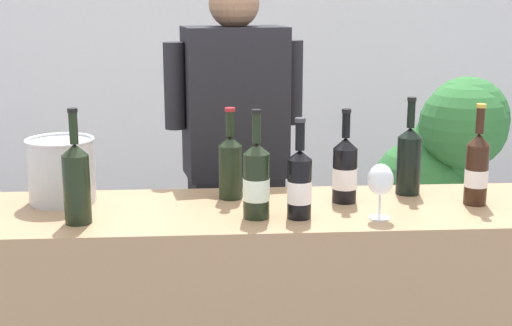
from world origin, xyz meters
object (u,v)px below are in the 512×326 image
object	(u,v)px
wine_bottle_2	(345,170)
person_server	(235,200)
wine_bottle_1	(409,159)
wine_glass	(381,182)
wine_bottle_4	(230,164)
wine_bottle_6	(76,181)
wine_bottle_5	(476,168)
ice_bucket	(61,170)
potted_shrub	(442,170)
wine_bottle_0	(299,184)
wine_bottle_3	(256,181)

from	to	relation	value
wine_bottle_2	person_server	size ratio (longest dim) A/B	0.18
wine_bottle_1	wine_glass	bearing A→B (deg)	-120.87
wine_bottle_2	wine_bottle_4	size ratio (longest dim) A/B	1.01
wine_bottle_2	wine_glass	bearing A→B (deg)	-69.00
wine_bottle_1	wine_bottle_4	size ratio (longest dim) A/B	1.09
wine_bottle_4	person_server	distance (m)	0.50
wine_glass	person_server	bearing A→B (deg)	121.14
wine_bottle_4	wine_glass	size ratio (longest dim) A/B	1.79
person_server	wine_bottle_6	bearing A→B (deg)	-126.79
wine_bottle_2	wine_bottle_4	bearing A→B (deg)	169.52
wine_bottle_1	wine_bottle_5	world-z (taller)	wine_bottle_1
wine_bottle_5	person_server	size ratio (longest dim) A/B	0.19
ice_bucket	person_server	world-z (taller)	person_server
wine_bottle_4	wine_bottle_5	xyz separation A→B (m)	(0.80, -0.12, 0.00)
wine_bottle_6	person_server	xyz separation A→B (m)	(0.50, 0.67, -0.26)
potted_shrub	wine_bottle_4	bearing A→B (deg)	-135.98
wine_bottle_1	wine_bottle_0	bearing A→B (deg)	-148.62
wine_glass	ice_bucket	size ratio (longest dim) A/B	0.77
potted_shrub	wine_bottle_0	bearing A→B (deg)	-124.49
wine_bottle_0	person_server	bearing A→B (deg)	104.43
wine_bottle_1	wine_bottle_2	xyz separation A→B (m)	(-0.24, -0.08, -0.02)
person_server	potted_shrub	distance (m)	1.22
wine_bottle_3	wine_bottle_5	xyz separation A→B (m)	(0.73, 0.10, 0.00)
wine_bottle_3	wine_bottle_4	xyz separation A→B (m)	(-0.07, 0.22, -0.00)
wine_bottle_2	wine_bottle_0	bearing A→B (deg)	-136.07
wine_bottle_2	ice_bucket	bearing A→B (deg)	176.00
ice_bucket	wine_bottle_0	bearing A→B (deg)	-16.87
wine_bottle_1	wine_bottle_5	bearing A→B (deg)	-36.17
wine_bottle_0	wine_bottle_1	bearing A→B (deg)	31.38
wine_bottle_2	wine_bottle_3	world-z (taller)	wine_bottle_3
potted_shrub	ice_bucket	bearing A→B (deg)	-147.36
wine_bottle_1	potted_shrub	xyz separation A→B (m)	(0.47, 1.03, -0.30)
wine_bottle_4	person_server	bearing A→B (deg)	85.66
wine_bottle_3	potted_shrub	size ratio (longest dim) A/B	0.27
wine_bottle_1	wine_bottle_6	size ratio (longest dim) A/B	0.96
wine_bottle_3	wine_bottle_5	world-z (taller)	wine_bottle_3
wine_bottle_0	wine_bottle_5	distance (m)	0.61
wine_bottle_4	ice_bucket	size ratio (longest dim) A/B	1.37
wine_bottle_0	wine_bottle_1	xyz separation A→B (m)	(0.41, 0.25, 0.01)
wine_bottle_3	wine_glass	xyz separation A→B (m)	(0.38, -0.04, -0.00)
wine_bottle_1	wine_bottle_3	bearing A→B (deg)	-156.18
wine_bottle_1	potted_shrub	world-z (taller)	wine_bottle_1
ice_bucket	person_server	bearing A→B (deg)	36.16
wine_glass	wine_bottle_6	bearing A→B (deg)	178.77
wine_bottle_0	wine_bottle_6	size ratio (longest dim) A/B	0.89
wine_bottle_5	wine_bottle_6	world-z (taller)	wine_bottle_6
wine_bottle_4	wine_glass	xyz separation A→B (m)	(0.45, -0.26, 0.00)
wine_bottle_0	wine_bottle_3	xyz separation A→B (m)	(-0.13, 0.01, 0.01)
wine_bottle_1	potted_shrub	size ratio (longest dim) A/B	0.27
wine_bottle_4	wine_bottle_5	world-z (taller)	wine_bottle_5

